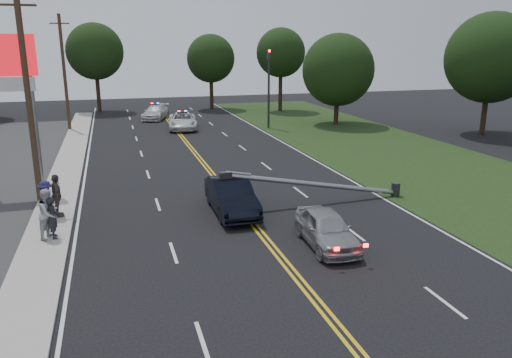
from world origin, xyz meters
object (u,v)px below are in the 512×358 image
object	(u,v)px
bystander_a	(53,218)
bystander_d	(57,196)
pylon_sign	(3,76)
emergency_a	(183,121)
utility_pole_mid	(28,98)
bystander_b	(49,213)
crashed_sedan	(231,196)
waiting_sedan	(326,229)
fallen_streetlight	(325,185)
bystander_c	(46,200)
utility_pole_far	(64,73)
emergency_b	(156,112)
traffic_signal	(269,82)

from	to	relation	value
bystander_a	bystander_d	bearing A→B (deg)	-5.89
pylon_sign	emergency_a	world-z (taller)	pylon_sign
utility_pole_mid	bystander_a	bearing A→B (deg)	-78.07
utility_pole_mid	bystander_b	size ratio (longest dim) A/B	5.00
bystander_a	crashed_sedan	bearing A→B (deg)	-87.51
pylon_sign	bystander_d	distance (m)	7.29
crashed_sedan	waiting_sedan	xyz separation A→B (m)	(2.59, -4.78, -0.10)
fallen_streetlight	bystander_c	bearing A→B (deg)	176.02
pylon_sign	utility_pole_mid	bearing A→B (deg)	-56.98
utility_pole_far	emergency_a	bearing A→B (deg)	-13.23
utility_pole_mid	emergency_b	xyz separation A→B (m)	(8.05, 26.54, -4.38)
pylon_sign	utility_pole_mid	size ratio (longest dim) A/B	0.80
bystander_c	crashed_sedan	bearing A→B (deg)	-86.05
waiting_sedan	bystander_d	bearing A→B (deg)	152.26
pylon_sign	emergency_a	xyz separation A→B (m)	(11.15, 17.68, -5.26)
emergency_b	bystander_c	distance (m)	30.56
emergency_a	bystander_d	xyz separation A→B (m)	(-8.77, -22.51, 0.34)
fallen_streetlight	bystander_d	size ratio (longest dim) A/B	4.86
pylon_sign	crashed_sedan	distance (m)	12.81
waiting_sedan	bystander_c	xyz separation A→B (m)	(-10.58, 5.82, 0.30)
fallen_streetlight	emergency_b	size ratio (longest dim) A/B	1.93
bystander_b	crashed_sedan	bearing A→B (deg)	-52.99
crashed_sedan	bystander_b	bearing A→B (deg)	-170.48
emergency_b	bystander_b	bearing A→B (deg)	-81.90
pylon_sign	waiting_sedan	size ratio (longest dim) A/B	1.98
utility_pole_mid	waiting_sedan	bearing A→B (deg)	-38.46
crashed_sedan	bystander_a	distance (m)	7.62
bystander_d	bystander_a	bearing A→B (deg)	169.77
crashed_sedan	emergency_b	xyz separation A→B (m)	(-0.61, 30.70, -0.09)
utility_pole_far	pylon_sign	bearing A→B (deg)	-93.72
utility_pole_far	waiting_sedan	xyz separation A→B (m)	(11.25, -30.94, -4.40)
pylon_sign	bystander_c	world-z (taller)	pylon_sign
emergency_b	bystander_b	size ratio (longest dim) A/B	2.42
utility_pole_mid	waiting_sedan	distance (m)	15.02
waiting_sedan	crashed_sedan	bearing A→B (deg)	121.75
traffic_signal	bystander_b	distance (m)	28.78
crashed_sedan	bystander_a	bearing A→B (deg)	-169.65
utility_pole_mid	bystander_a	world-z (taller)	utility_pole_mid
crashed_sedan	bystander_b	xyz separation A→B (m)	(-7.65, -1.22, 0.33)
fallen_streetlight	emergency_b	bearing A→B (deg)	99.91
emergency_b	emergency_a	bearing A→B (deg)	-54.74
waiting_sedan	bystander_d	size ratio (longest dim) A/B	2.10
waiting_sedan	bystander_a	distance (m)	10.68
bystander_a	bystander_b	xyz separation A→B (m)	(-0.15, 0.09, 0.16)
pylon_sign	utility_pole_far	size ratio (longest dim) A/B	0.80
waiting_sedan	emergency_b	distance (m)	35.62
traffic_signal	utility_pole_far	size ratio (longest dim) A/B	0.70
emergency_a	bystander_c	bearing A→B (deg)	-104.88
pylon_sign	emergency_b	world-z (taller)	pylon_sign
bystander_b	bystander_c	xyz separation A→B (m)	(-0.33, 2.27, -0.13)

